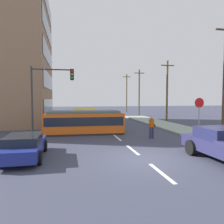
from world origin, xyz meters
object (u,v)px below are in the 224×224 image
traffic_light_mast (49,88)px  utility_pole_far (139,92)px  streetcar_tram (84,122)px  pedestrian_crossing (152,126)px  utility_pole_near (224,77)px  stop_sign (199,109)px  city_bus (85,116)px  utility_pole_mid (167,90)px  utility_pole_distant (127,92)px  parked_sedan_near (24,146)px

traffic_light_mast → utility_pole_far: size_ratio=0.67×
streetcar_tram → pedestrian_crossing: 5.78m
streetcar_tram → utility_pole_near: 12.00m
streetcar_tram → traffic_light_mast: (-2.71, -1.38, 2.75)m
traffic_light_mast → utility_pole_far: (13.65, 19.63, 0.42)m
stop_sign → traffic_light_mast: (-11.36, 1.91, 1.56)m
pedestrian_crossing → utility_pole_near: utility_pole_near is taller
city_bus → utility_pole_mid: bearing=10.8°
utility_pole_far → stop_sign: bearing=-96.1°
utility_pole_mid → utility_pole_distant: size_ratio=0.94×
parked_sedan_near → utility_pole_far: utility_pole_far is taller
utility_pole_far → city_bus: bearing=-130.1°
stop_sign → traffic_light_mast: traffic_light_mast is taller
pedestrian_crossing → streetcar_tram: bearing=145.8°
parked_sedan_near → utility_pole_mid: utility_pole_mid is taller
utility_pole_distant → utility_pole_far: bearing=-92.3°
city_bus → parked_sedan_near: 13.69m
parked_sedan_near → stop_sign: 12.82m
parked_sedan_near → utility_pole_far: 29.42m
stop_sign → utility_pole_far: (2.29, 21.54, 1.98)m
utility_pole_distant → traffic_light_mast: bearing=-115.5°
streetcar_tram → parked_sedan_near: (-3.47, -7.15, -0.38)m
streetcar_tram → utility_pole_mid: (11.31, 7.97, 3.09)m
parked_sedan_near → utility_pole_distant: size_ratio=0.52×
utility_pole_near → utility_pole_mid: (0.30, 10.97, -0.60)m
pedestrian_crossing → stop_sign: 4.07m
pedestrian_crossing → parked_sedan_near: (-8.25, -3.90, -0.32)m
traffic_light_mast → utility_pole_distant: size_ratio=0.65×
city_bus → traffic_light_mast: bearing=-114.1°
city_bus → utility_pole_distant: bearing=64.0°
utility_pole_mid → utility_pole_distant: utility_pole_distant is taller
traffic_light_mast → utility_pole_far: 23.92m
pedestrian_crossing → stop_sign: bearing=-0.6°
traffic_light_mast → utility_pole_mid: bearing=33.7°
utility_pole_near → utility_pole_far: 21.26m
utility_pole_far → utility_pole_distant: utility_pole_distant is taller
pedestrian_crossing → traffic_light_mast: 8.22m
parked_sedan_near → traffic_light_mast: bearing=82.5°
streetcar_tram → utility_pole_mid: 14.18m
streetcar_tram → stop_sign: 9.33m
stop_sign → utility_pole_mid: (2.66, 11.26, 1.89)m
parked_sedan_near → traffic_light_mast: traffic_light_mast is taller
streetcar_tram → pedestrian_crossing: size_ratio=3.95×
stop_sign → utility_pole_far: size_ratio=0.36×
streetcar_tram → utility_pole_far: size_ratio=0.83×
city_bus → utility_pole_mid: size_ratio=0.76×
streetcar_tram → traffic_light_mast: size_ratio=1.23×
pedestrian_crossing → parked_sedan_near: pedestrian_crossing is taller
utility_pole_near → pedestrian_crossing: bearing=-177.7°
stop_sign → utility_pole_distant: (2.67, 31.29, 2.12)m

